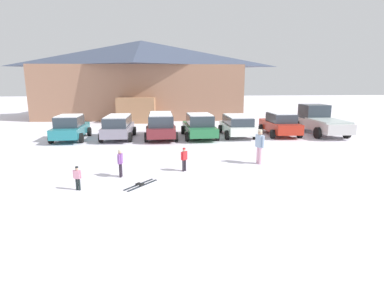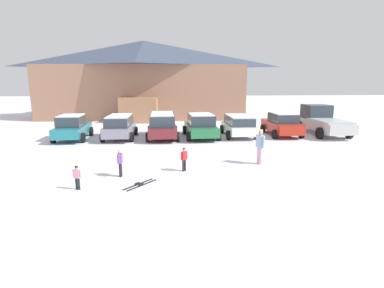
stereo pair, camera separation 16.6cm
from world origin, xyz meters
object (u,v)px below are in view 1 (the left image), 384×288
Objects in this scene: parked_red_sedan at (280,124)px; parked_teal_hatchback at (70,127)px; ski_lodge at (142,79)px; skier_child_in_purple_jacket at (120,161)px; parked_green_coupe at (199,126)px; skier_child_in_red_jacket at (184,158)px; parked_white_suv at (237,125)px; pickup_truck at (319,121)px; parked_grey_wagon at (118,126)px; skier_child_in_pink_snowsuit at (77,177)px; parked_maroon_van at (161,125)px; pair_of_skis at (141,185)px; skier_adult_in_blue_parka at (260,145)px.

parked_teal_hatchback is at bearing -178.24° from parked_red_sedan.
skier_child_in_purple_jacket is (0.70, -22.82, -3.59)m from ski_lodge.
parked_teal_hatchback is at bearing -179.48° from parked_green_coupe.
skier_child_in_red_jacket is (-1.58, -8.14, -0.26)m from parked_green_coupe.
parked_green_coupe is 9.71m from skier_child_in_purple_jacket.
pickup_truck reaches higher than parked_white_suv.
parked_red_sedan is 11.43m from skier_child_in_red_jacket.
ski_lodge reaches higher than pickup_truck.
parked_grey_wagon is 0.89× the size of parked_green_coupe.
pickup_truck is 5.02× the size of skier_child_in_purple_jacket.
parked_teal_hatchback reaches higher than skier_child_in_pink_snowsuit.
skier_child_in_red_jacket is (1.13, -8.20, -0.34)m from parked_maroon_van.
parked_maroon_van is 5.41× the size of skier_child_in_pink_snowsuit.
pair_of_skis is (2.21, 0.33, -0.48)m from skier_child_in_pink_snowsuit.
ski_lodge is at bearing 99.11° from parked_maroon_van.
parked_white_suv is 4.12× the size of skier_child_in_red_jacket.
parked_maroon_van is 10.66m from skier_child_in_pink_snowsuit.
pair_of_skis is (5.47, -9.78, -0.83)m from parked_teal_hatchback.
parked_red_sedan is at bearing 62.60° from skier_adult_in_blue_parka.
parked_green_coupe is at bearing -174.22° from parked_white_suv.
parked_white_suv is 11.44m from skier_child_in_purple_jacket.
parked_maroon_van reaches higher than skier_child_in_red_jacket.
skier_child_in_red_jacket reaches higher than skier_child_in_pink_snowsuit.
ski_lodge is at bearing 98.63° from skier_child_in_red_jacket.
skier_child_in_purple_jacket reaches higher than skier_child_in_pink_snowsuit.
ski_lodge is 3.83× the size of pickup_truck.
parked_red_sedan is 13.92m from pair_of_skis.
parked_teal_hatchback reaches higher than parked_white_suv.
skier_child_in_pink_snowsuit is at bearing -128.60° from parked_white_suv.
skier_child_in_red_jacket is 0.74× the size of pair_of_skis.
skier_child_in_pink_snowsuit is (0.07, -10.18, -0.37)m from parked_grey_wagon.
ski_lodge is 5.19× the size of parked_white_suv.
parked_red_sedan reaches higher than parked_grey_wagon.
skier_child_in_red_jacket is at bearing -81.37° from ski_lodge.
parked_green_coupe is at bearing 106.10° from skier_adult_in_blue_parka.
skier_child_in_purple_jacket is 0.83× the size of pair_of_skis.
skier_child_in_red_jacket is 1.17× the size of skier_child_in_pink_snowsuit.
skier_child_in_purple_jacket is at bearing -138.49° from parked_red_sedan.
pair_of_skis is at bearing -135.96° from skier_child_in_red_jacket.
parked_green_coupe reaches higher than skier_child_in_purple_jacket.
skier_adult_in_blue_parka is at bearing 25.73° from pair_of_skis.
parked_green_coupe is 5.27× the size of skier_child_in_pink_snowsuit.
skier_child_in_red_jacket is 2.54m from pair_of_skis.
pickup_truck is 18.50m from skier_child_in_pink_snowsuit.
ski_lodge is at bearing 109.36° from parked_green_coupe.
parked_teal_hatchback is at bearing -105.30° from ski_lodge.
pickup_truck reaches higher than skier_child_in_purple_jacket.
skier_adult_in_blue_parka is at bearing -131.56° from pickup_truck.
parked_green_coupe is at bearing 0.52° from parked_teal_hatchback.
parked_white_suv is at bearing 62.61° from skier_child_in_red_jacket.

